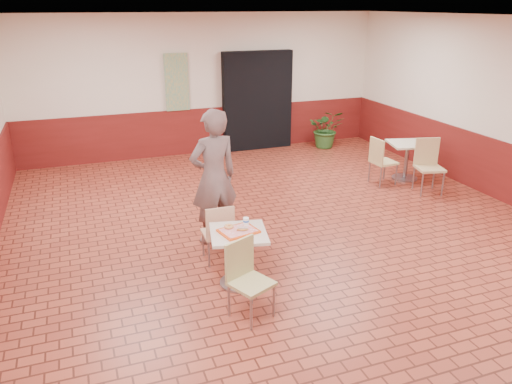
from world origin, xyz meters
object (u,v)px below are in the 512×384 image
object	(u,v)px
customer	(214,177)
ring_donut	(229,226)
main_table	(239,249)
chair_main_front	(247,275)
paper_cup	(246,221)
chair_second_left	(381,159)
serving_tray	(238,231)
second_table	(407,155)
long_john_donut	(242,229)
chair_second_front	(428,163)
potted_plant	(326,129)
chair_main_back	(219,231)

from	to	relation	value
customer	ring_donut	world-z (taller)	customer
main_table	customer	size ratio (longest dim) A/B	0.36
chair_main_front	paper_cup	distance (m)	0.83
chair_main_front	customer	distance (m)	1.93
paper_cup	chair_second_left	world-z (taller)	chair_second_left
chair_main_front	serving_tray	world-z (taller)	chair_main_front
main_table	second_table	size ratio (longest dim) A/B	0.96
chair_main_front	long_john_donut	distance (m)	0.67
chair_main_front	second_table	bearing A→B (deg)	11.75
serving_tray	long_john_donut	bearing A→B (deg)	-33.28
main_table	chair_main_front	world-z (taller)	chair_main_front
customer	long_john_donut	bearing A→B (deg)	79.09
ring_donut	chair_second_front	bearing A→B (deg)	22.73
main_table	chair_second_front	world-z (taller)	chair_second_front
paper_cup	long_john_donut	bearing A→B (deg)	-123.12
second_table	chair_second_front	size ratio (longest dim) A/B	0.75
chair_second_left	potted_plant	size ratio (longest dim) A/B	0.99
potted_plant	main_table	bearing A→B (deg)	-126.89
ring_donut	long_john_donut	world-z (taller)	long_john_donut
long_john_donut	paper_cup	size ratio (longest dim) A/B	1.62
main_table	chair_main_front	bearing A→B (deg)	-100.66
long_john_donut	chair_second_front	size ratio (longest dim) A/B	0.15
chair_second_left	ring_donut	bearing A→B (deg)	119.53
chair_second_left	potted_plant	distance (m)	2.62
chair_main_front	chair_second_front	distance (m)	4.94
serving_tray	chair_second_front	size ratio (longest dim) A/B	0.44
serving_tray	ring_donut	world-z (taller)	ring_donut
ring_donut	long_john_donut	size ratio (longest dim) A/B	0.79
customer	chair_second_front	distance (m)	4.16
main_table	second_table	distance (m)	4.92
chair_second_front	main_table	bearing A→B (deg)	-141.26
customer	paper_cup	distance (m)	1.14
ring_donut	chair_main_back	bearing A→B (deg)	88.82
chair_second_front	potted_plant	size ratio (longest dim) A/B	1.07
ring_donut	chair_second_left	distance (m)	4.36
ring_donut	second_table	world-z (taller)	ring_donut
chair_main_back	paper_cup	xyz separation A→B (m)	(0.21, -0.48, 0.30)
second_table	potted_plant	xyz separation A→B (m)	(-0.39, 2.52, -0.03)
chair_main_front	chair_second_left	xyz separation A→B (m)	(3.69, 3.10, 0.01)
long_john_donut	chair_second_front	distance (m)	4.53
second_table	potted_plant	world-z (taller)	potted_plant
second_table	chair_second_left	bearing A→B (deg)	-172.28
serving_tray	long_john_donut	xyz separation A→B (m)	(0.04, -0.03, 0.03)
ring_donut	paper_cup	size ratio (longest dim) A/B	1.27
main_table	serving_tray	world-z (taller)	serving_tray
chair_second_left	chair_main_back	bearing A→B (deg)	113.74
main_table	chair_second_left	size ratio (longest dim) A/B	0.77
paper_cup	potted_plant	bearing A→B (deg)	53.46
ring_donut	chair_second_front	world-z (taller)	chair_second_front
serving_tray	potted_plant	distance (m)	6.36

